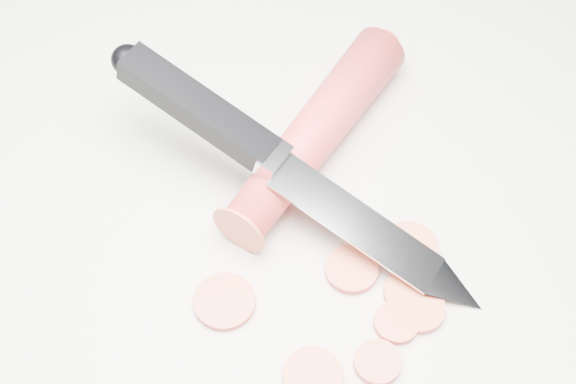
{
  "coord_description": "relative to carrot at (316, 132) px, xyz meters",
  "views": [
    {
      "loc": [
        -0.05,
        -0.29,
        0.47
      ],
      "look_at": [
        -0.05,
        0.02,
        0.02
      ],
      "focal_mm": 50.0,
      "sensor_mm": 36.0,
      "label": 1
    }
  ],
  "objects": [
    {
      "name": "carrot_slice_6",
      "position": [
        0.05,
        -0.14,
        -0.02
      ],
      "size": [
        0.03,
        0.03,
        0.01
      ],
      "primitive_type": "cylinder",
      "color": "#E25B3A",
      "rests_on": "ground"
    },
    {
      "name": "carrot_slice_2",
      "position": [
        0.06,
        -0.12,
        -0.02
      ],
      "size": [
        0.03,
        0.03,
        0.01
      ],
      "primitive_type": "cylinder",
      "color": "#E25B3A",
      "rests_on": "ground"
    },
    {
      "name": "carrot_slice_7",
      "position": [
        -0.01,
        -0.17,
        -0.02
      ],
      "size": [
        0.04,
        0.04,
        0.01
      ],
      "primitive_type": "cylinder",
      "color": "#E25B3A",
      "rests_on": "ground"
    },
    {
      "name": "kitchen_knife",
      "position": [
        -0.02,
        -0.05,
        0.02
      ],
      "size": [
        0.26,
        0.18,
        0.08
      ],
      "primitive_type": null,
      "color": "silver",
      "rests_on": "ground"
    },
    {
      "name": "ground",
      "position": [
        0.03,
        -0.07,
        -0.02
      ],
      "size": [
        2.4,
        2.4,
        0.0
      ],
      "primitive_type": "plane",
      "color": "beige",
      "rests_on": "ground"
    },
    {
      "name": "carrot_slice_4",
      "position": [
        0.06,
        -0.09,
        -0.02
      ],
      "size": [
        0.04,
        0.04,
        0.01
      ],
      "primitive_type": "cylinder",
      "color": "#E25B3A",
      "rests_on": "ground"
    },
    {
      "name": "carrot_slice_3",
      "position": [
        0.03,
        -0.17,
        -0.02
      ],
      "size": [
        0.03,
        0.03,
        0.01
      ],
      "primitive_type": "cylinder",
      "color": "#E25B3A",
      "rests_on": "ground"
    },
    {
      "name": "carrot_slice_5",
      "position": [
        0.02,
        -0.1,
        -0.02
      ],
      "size": [
        0.04,
        0.04,
        0.01
      ],
      "primitive_type": "cylinder",
      "color": "#E25B3A",
      "rests_on": "ground"
    },
    {
      "name": "carrot_slice_1",
      "position": [
        0.06,
        -0.13,
        -0.02
      ],
      "size": [
        0.03,
        0.03,
        0.01
      ],
      "primitive_type": "cylinder",
      "color": "#E25B3A",
      "rests_on": "ground"
    },
    {
      "name": "carrot",
      "position": [
        0.0,
        0.0,
        0.0
      ],
      "size": [
        0.14,
        0.18,
        0.04
      ],
      "primitive_type": "cylinder",
      "rotation": [
        1.57,
        0.0,
        -0.57
      ],
      "color": "red",
      "rests_on": "ground"
    },
    {
      "name": "carrot_slice_0",
      "position": [
        -0.06,
        -0.12,
        -0.02
      ],
      "size": [
        0.04,
        0.04,
        0.01
      ],
      "primitive_type": "cylinder",
      "color": "#E25B3A",
      "rests_on": "ground"
    }
  ]
}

